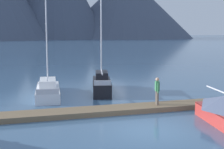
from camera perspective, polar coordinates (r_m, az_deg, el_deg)
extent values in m
plane|color=#426689|center=(16.20, 6.63, -9.70)|extent=(700.00, 700.00, 0.00)
cone|color=#424C60|center=(235.16, 2.42, 11.81)|extent=(93.34, 93.34, 44.89)
cube|color=#846B4C|center=(19.74, 1.79, -6.06)|extent=(29.47, 2.38, 0.30)
cylinder|color=#38383D|center=(19.11, 2.44, -6.60)|extent=(28.25, 0.93, 0.24)
cylinder|color=#38383D|center=(20.38, 1.19, -5.71)|extent=(28.25, 0.93, 0.24)
cube|color=white|center=(24.52, -11.04, -3.02)|extent=(2.35, 5.98, 0.72)
ellipsoid|color=white|center=(27.66, -11.00, -1.83)|extent=(1.58, 1.77, 0.68)
cube|color=slate|center=(24.46, -11.06, -2.29)|extent=(2.38, 5.87, 0.06)
cylinder|color=silver|center=(24.59, -11.27, 6.26)|extent=(0.10, 0.10, 7.18)
cylinder|color=silver|center=(23.35, -11.13, -0.51)|extent=(0.45, 2.90, 0.08)
cube|color=white|center=(24.55, -11.08, -1.46)|extent=(1.46, 2.74, 0.59)
cube|color=silver|center=(21.64, -11.13, -2.97)|extent=(1.46, 0.29, 0.36)
cube|color=black|center=(25.62, -1.80, -2.10)|extent=(2.60, 5.38, 1.01)
ellipsoid|color=black|center=(28.41, -1.94, -1.15)|extent=(1.41, 1.52, 0.96)
cube|color=black|center=(25.54, -1.81, -1.08)|extent=(2.61, 5.29, 0.06)
cylinder|color=silver|center=(25.98, -1.88, 7.81)|extent=(0.10, 0.10, 7.82)
cylinder|color=silver|center=(24.65, -1.77, 0.40)|extent=(0.85, 2.97, 0.08)
cube|color=black|center=(25.62, -1.82, -0.22)|extent=(1.49, 2.51, 0.66)
cube|color=silver|center=(23.01, -1.65, -1.47)|extent=(1.18, 0.40, 0.36)
cylinder|color=silver|center=(18.55, 18.06, -2.70)|extent=(0.64, 3.07, 0.08)
cylinder|color=brown|center=(20.23, 7.90, -4.11)|extent=(0.14, 0.14, 0.86)
cylinder|color=brown|center=(20.48, 7.73, -3.96)|extent=(0.14, 0.14, 0.86)
cube|color=#387A4C|center=(20.22, 7.85, -2.01)|extent=(0.29, 0.42, 0.60)
sphere|color=tan|center=(20.16, 7.87, -0.83)|extent=(0.22, 0.22, 0.22)
cylinder|color=#387A4C|center=(19.99, 8.01, -2.32)|extent=(0.09, 0.09, 0.62)
cylinder|color=#387A4C|center=(20.47, 7.68, -2.09)|extent=(0.09, 0.09, 0.62)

